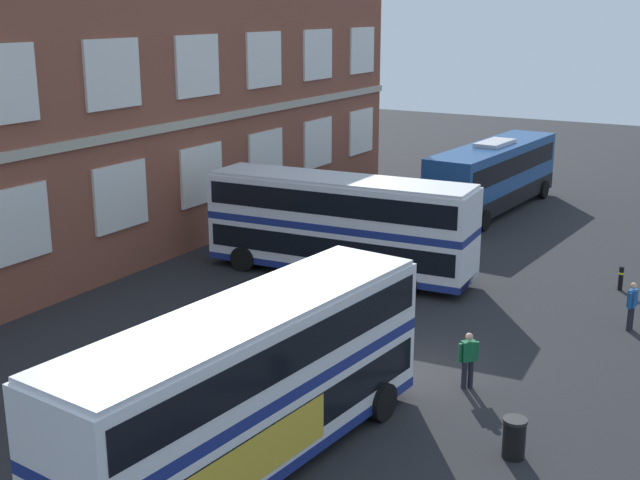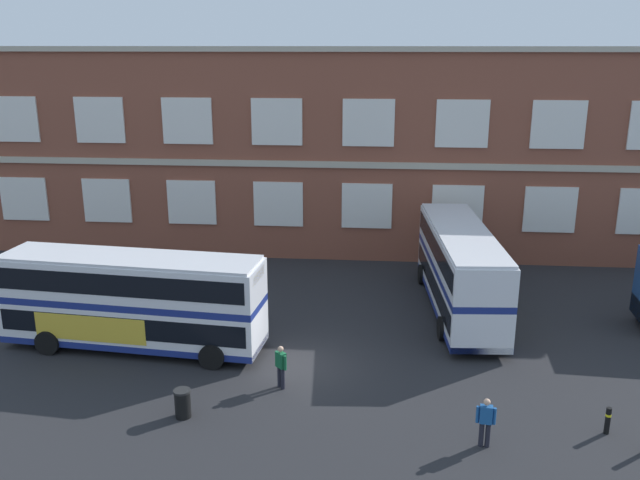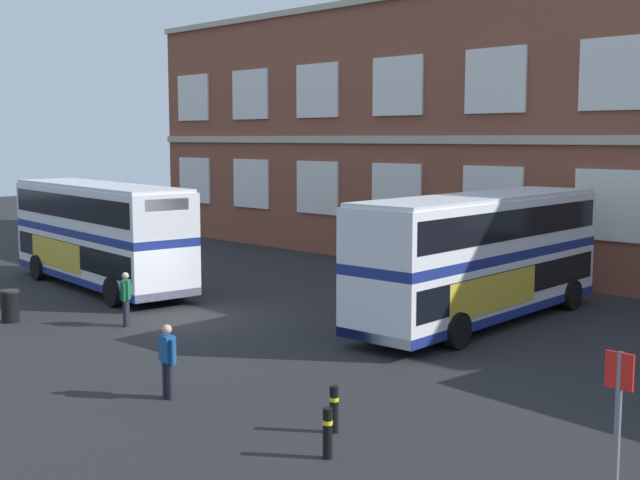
{
  "view_description": "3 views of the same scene",
  "coord_description": "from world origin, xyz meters",
  "px_view_note": "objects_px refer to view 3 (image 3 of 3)",
  "views": [
    {
      "loc": [
        -21.69,
        -9.09,
        10.63
      ],
      "look_at": [
        0.76,
        3.87,
        3.37
      ],
      "focal_mm": 46.79,
      "sensor_mm": 36.0,
      "label": 1
    },
    {
      "loc": [
        3.02,
        -24.3,
        12.48
      ],
      "look_at": [
        0.54,
        3.51,
        4.29
      ],
      "focal_mm": 37.83,
      "sensor_mm": 36.0,
      "label": 2
    },
    {
      "loc": [
        22.08,
        -15.29,
        5.84
      ],
      "look_at": [
        2.09,
        4.22,
        2.42
      ],
      "focal_mm": 46.97,
      "sensor_mm": 36.0,
      "label": 3
    }
  ],
  "objects_px": {
    "double_decker_near": "(100,233)",
    "safety_bollard_west": "(328,432)",
    "second_passenger": "(126,297)",
    "bus_stand_flag": "(617,422)",
    "double_decker_middle": "(481,256)",
    "waiting_passenger": "(167,358)",
    "safety_bollard_east": "(334,408)",
    "station_litter_bin": "(10,306)"
  },
  "relations": [
    {
      "from": "double_decker_near",
      "to": "safety_bollard_west",
      "type": "relative_size",
      "value": 11.78
    },
    {
      "from": "second_passenger",
      "to": "bus_stand_flag",
      "type": "bearing_deg",
      "value": -6.61
    },
    {
      "from": "double_decker_middle",
      "to": "waiting_passenger",
      "type": "height_order",
      "value": "double_decker_middle"
    },
    {
      "from": "bus_stand_flag",
      "to": "safety_bollard_west",
      "type": "bearing_deg",
      "value": -166.48
    },
    {
      "from": "double_decker_middle",
      "to": "bus_stand_flag",
      "type": "height_order",
      "value": "double_decker_middle"
    },
    {
      "from": "safety_bollard_east",
      "to": "double_decker_middle",
      "type": "bearing_deg",
      "value": 110.01
    },
    {
      "from": "double_decker_near",
      "to": "safety_bollard_east",
      "type": "bearing_deg",
      "value": -15.73
    },
    {
      "from": "safety_bollard_west",
      "to": "safety_bollard_east",
      "type": "xyz_separation_m",
      "value": [
        -0.87,
        1.05,
        0.0
      ]
    },
    {
      "from": "station_litter_bin",
      "to": "safety_bollard_west",
      "type": "relative_size",
      "value": 1.08
    },
    {
      "from": "double_decker_middle",
      "to": "bus_stand_flag",
      "type": "relative_size",
      "value": 4.13
    },
    {
      "from": "safety_bollard_west",
      "to": "station_litter_bin",
      "type": "bearing_deg",
      "value": 176.91
    },
    {
      "from": "waiting_passenger",
      "to": "station_litter_bin",
      "type": "xyz_separation_m",
      "value": [
        -10.14,
        0.88,
        -0.41
      ]
    },
    {
      "from": "double_decker_middle",
      "to": "second_passenger",
      "type": "height_order",
      "value": "double_decker_middle"
    },
    {
      "from": "waiting_passenger",
      "to": "bus_stand_flag",
      "type": "xyz_separation_m",
      "value": [
        9.98,
        1.25,
        0.7
      ]
    },
    {
      "from": "safety_bollard_west",
      "to": "bus_stand_flag",
      "type": "bearing_deg",
      "value": 13.52
    },
    {
      "from": "second_passenger",
      "to": "double_decker_middle",
      "type": "bearing_deg",
      "value": 48.1
    },
    {
      "from": "station_litter_bin",
      "to": "safety_bollard_east",
      "type": "xyz_separation_m",
      "value": [
        14.31,
        0.23,
        -0.03
      ]
    },
    {
      "from": "double_decker_middle",
      "to": "safety_bollard_west",
      "type": "relative_size",
      "value": 11.74
    },
    {
      "from": "double_decker_middle",
      "to": "station_litter_bin",
      "type": "height_order",
      "value": "double_decker_middle"
    },
    {
      "from": "waiting_passenger",
      "to": "second_passenger",
      "type": "relative_size",
      "value": 1.0
    },
    {
      "from": "double_decker_middle",
      "to": "bus_stand_flag",
      "type": "bearing_deg",
      "value": -46.9
    },
    {
      "from": "second_passenger",
      "to": "station_litter_bin",
      "type": "height_order",
      "value": "second_passenger"
    },
    {
      "from": "bus_stand_flag",
      "to": "second_passenger",
      "type": "bearing_deg",
      "value": 173.39
    },
    {
      "from": "bus_stand_flag",
      "to": "safety_bollard_east",
      "type": "relative_size",
      "value": 2.84
    },
    {
      "from": "waiting_passenger",
      "to": "bus_stand_flag",
      "type": "height_order",
      "value": "bus_stand_flag"
    },
    {
      "from": "bus_stand_flag",
      "to": "safety_bollard_west",
      "type": "relative_size",
      "value": 2.84
    },
    {
      "from": "double_decker_near",
      "to": "waiting_passenger",
      "type": "relative_size",
      "value": 6.59
    },
    {
      "from": "double_decker_near",
      "to": "waiting_passenger",
      "type": "distance_m",
      "value": 15.08
    },
    {
      "from": "station_litter_bin",
      "to": "bus_stand_flag",
      "type": "bearing_deg",
      "value": 1.04
    },
    {
      "from": "bus_stand_flag",
      "to": "station_litter_bin",
      "type": "bearing_deg",
      "value": -178.96
    },
    {
      "from": "waiting_passenger",
      "to": "safety_bollard_east",
      "type": "bearing_deg",
      "value": 14.94
    },
    {
      "from": "double_decker_near",
      "to": "waiting_passenger",
      "type": "bearing_deg",
      "value": -24.14
    },
    {
      "from": "bus_stand_flag",
      "to": "double_decker_middle",
      "type": "bearing_deg",
      "value": 133.1
    },
    {
      "from": "second_passenger",
      "to": "safety_bollard_west",
      "type": "bearing_deg",
      "value": -14.65
    },
    {
      "from": "station_litter_bin",
      "to": "waiting_passenger",
      "type": "bearing_deg",
      "value": -4.98
    },
    {
      "from": "safety_bollard_east",
      "to": "station_litter_bin",
      "type": "bearing_deg",
      "value": -179.09
    },
    {
      "from": "second_passenger",
      "to": "safety_bollard_east",
      "type": "bearing_deg",
      "value": -10.66
    },
    {
      "from": "bus_stand_flag",
      "to": "station_litter_bin",
      "type": "height_order",
      "value": "bus_stand_flag"
    },
    {
      "from": "double_decker_middle",
      "to": "second_passenger",
      "type": "bearing_deg",
      "value": -131.9
    },
    {
      "from": "station_litter_bin",
      "to": "safety_bollard_east",
      "type": "relative_size",
      "value": 1.08
    },
    {
      "from": "double_decker_near",
      "to": "bus_stand_flag",
      "type": "distance_m",
      "value": 24.2
    },
    {
      "from": "double_decker_middle",
      "to": "waiting_passenger",
      "type": "bearing_deg",
      "value": -91.9
    }
  ]
}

